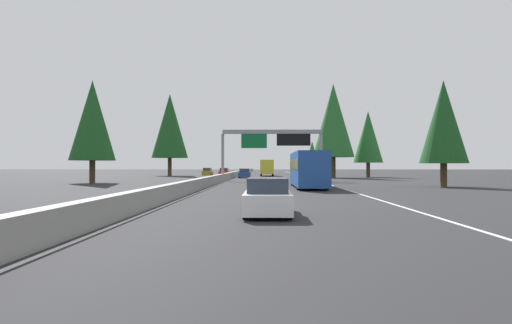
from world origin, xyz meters
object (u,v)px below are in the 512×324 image
at_px(sedan_distant_a, 267,198).
at_px(pickup_mid_left, 267,169).
at_px(sign_gantry_overhead, 273,140).
at_px(oncoming_near, 208,172).
at_px(sedan_far_center, 268,170).
at_px(sedan_near_right, 245,174).
at_px(conifer_right_far, 368,137).
at_px(oncoming_far, 224,172).
at_px(conifer_left_mid, 170,126).
at_px(bus_distant_b, 308,168).
at_px(conifer_right_near, 444,122).
at_px(conifer_right_mid, 333,121).
at_px(conifer_left_near, 92,120).
at_px(conifer_right_distant, 312,154).
at_px(box_truck_near_center, 267,167).

relative_size(sedan_distant_a, pickup_mid_left, 0.79).
xyz_separation_m(sign_gantry_overhead, sedan_distant_a, (-38.90, 0.84, -4.42)).
distance_m(pickup_mid_left, oncoming_near, 36.93).
bearing_deg(sedan_far_center, sedan_near_right, 175.19).
distance_m(pickup_mid_left, conifer_right_far, 53.26).
relative_size(sedan_near_right, pickup_mid_left, 0.79).
bearing_deg(oncoming_far, conifer_left_mid, -80.06).
xyz_separation_m(bus_distant_b, pickup_mid_left, (85.79, 3.49, -0.80)).
bearing_deg(sedan_far_center, sedan_distant_a, 179.78).
distance_m(sedan_distant_a, conifer_right_near, 29.45).
bearing_deg(oncoming_far, conifer_right_mid, 51.99).
height_order(oncoming_far, conifer_right_mid, conifer_right_mid).
height_order(conifer_right_near, conifer_right_far, conifer_right_far).
xyz_separation_m(sedan_near_right, conifer_left_near, (-21.26, 15.89, 6.26)).
bearing_deg(conifer_right_mid, conifer_right_distant, -1.29).
bearing_deg(conifer_right_far, sedan_far_center, 22.02).
height_order(bus_distant_b, conifer_left_near, conifer_left_near).
height_order(sign_gantry_overhead, oncoming_far, sign_gantry_overhead).
height_order(sign_gantry_overhead, conifer_left_near, conifer_left_near).
xyz_separation_m(sign_gantry_overhead, conifer_right_near, (-14.86, -15.34, 0.83)).
bearing_deg(bus_distant_b, conifer_right_near, -81.65).
bearing_deg(pickup_mid_left, oncoming_far, 168.15).
xyz_separation_m(box_truck_near_center, conifer_left_near, (-33.90, 19.43, 5.33)).
distance_m(conifer_right_mid, conifer_left_near, 37.39).
xyz_separation_m(oncoming_far, conifer_right_far, (-11.19, -24.94, 6.00)).
bearing_deg(sedan_distant_a, oncoming_far, 6.67).
xyz_separation_m(conifer_right_near, conifer_right_far, (33.71, -0.69, 0.75)).
height_order(oncoming_near, oncoming_far, same).
bearing_deg(bus_distant_b, conifer_right_mid, -12.29).
distance_m(conifer_right_near, conifer_right_far, 33.72).
bearing_deg(box_truck_near_center, oncoming_far, 69.83).
xyz_separation_m(sedan_far_center, conifer_right_distant, (-1.70, -11.20, 4.19)).
xyz_separation_m(oncoming_near, oncoming_far, (-4.09, -3.74, 0.00)).
height_order(conifer_right_far, conifer_left_mid, conifer_left_mid).
relative_size(sign_gantry_overhead, sedan_distant_a, 2.88).
height_order(pickup_mid_left, conifer_left_mid, conifer_left_mid).
height_order(sedan_near_right, sedan_far_center, same).
relative_size(conifer_right_far, conifer_left_near, 0.96).
distance_m(conifer_right_near, conifer_left_near, 36.41).
xyz_separation_m(sedan_far_center, conifer_left_near, (-66.50, 19.70, 6.26)).
bearing_deg(conifer_left_near, conifer_right_far, -54.61).
distance_m(conifer_right_far, conifer_left_near, 44.40).
xyz_separation_m(sign_gantry_overhead, conifer_right_distant, (57.93, -10.74, -0.23)).
distance_m(sedan_far_center, conifer_right_near, 76.33).
height_order(conifer_left_near, conifer_left_mid, conifer_left_mid).
bearing_deg(sedan_distant_a, conifer_left_near, 31.09).
distance_m(conifer_right_distant, conifer_left_near, 71.82).
xyz_separation_m(bus_distant_b, oncoming_far, (46.74, 11.68, -1.03)).
height_order(pickup_mid_left, conifer_right_near, conifer_right_near).
bearing_deg(sedan_distant_a, conifer_right_distant, -6.82).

